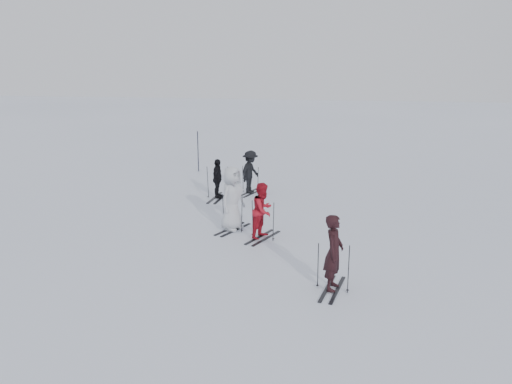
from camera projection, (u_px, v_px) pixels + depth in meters
The scene contains 12 objects.
ground at pixel (250, 231), 15.59m from camera, with size 120.00×120.00×0.00m, color silver.
skier_near_dark at pixel (334, 254), 11.29m from camera, with size 0.64×0.42×1.77m, color black.
skier_red at pixel (263, 211), 14.73m from camera, with size 0.81×0.63×1.67m, color #A4121F.
skier_grey at pixel (232, 199), 15.44m from camera, with size 0.98×0.64×2.00m, color silver.
skier_uphill_left at pixel (218, 179), 19.19m from camera, with size 0.89×0.37×1.51m, color black.
skier_uphill_far at pixel (250, 172), 19.94m from camera, with size 1.10×0.63×1.71m, color black.
skis_near_dark at pixel (333, 266), 11.37m from camera, with size 0.83×1.57×1.15m, color black, non-canonical shape.
skis_red at pixel (263, 219), 14.79m from camera, with size 0.86×1.62×1.18m, color black, non-canonical shape.
skis_grey at pixel (232, 212), 15.54m from camera, with size 0.84×1.59×1.16m, color black, non-canonical shape.
skis_uphill_left at pixel (218, 182), 19.22m from camera, with size 0.94×1.78×1.30m, color black, non-canonical shape.
skis_uphill_far at pixel (250, 179), 20.01m from camera, with size 0.83×1.56×1.14m, color black, non-canonical shape.
piste_marker at pixel (198, 151), 24.04m from camera, with size 0.04×0.04×1.95m, color black.
Camera 1 is at (3.13, -14.47, 5.04)m, focal length 35.00 mm.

